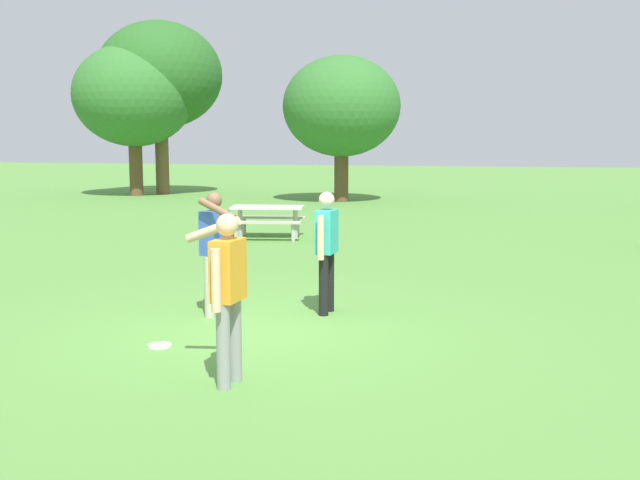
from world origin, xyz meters
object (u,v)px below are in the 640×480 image
person_bystander (216,244)px  frisbee (160,346)px  person_catcher (227,286)px  tree_broad_center (160,76)px  tree_tall_left (134,96)px  person_thrower (327,244)px  tree_far_right (342,107)px  picnic_table_near (268,215)px

person_bystander → frisbee: (-0.04, -1.57, -0.95)m
person_catcher → tree_broad_center: size_ratio=0.22×
tree_tall_left → tree_broad_center: (0.69, 1.05, 0.90)m
frisbee → tree_tall_left: size_ratio=0.04×
person_catcher → frisbee: size_ratio=6.16×
person_catcher → tree_broad_center: tree_broad_center is taller
tree_tall_left → tree_broad_center: 1.54m
person_thrower → tree_tall_left: 23.12m
person_thrower → tree_far_right: tree_far_right is taller
frisbee → tree_far_right: bearing=97.5°
person_bystander → person_thrower: bearing=19.9°
person_catcher → tree_broad_center: (-12.27, 22.89, 4.10)m
person_catcher → frisbee: (-1.24, 1.02, -0.95)m
tree_broad_center → tree_far_right: bearing=-12.2°
person_thrower → person_bystander: (-1.38, -0.50, 0.02)m
tree_broad_center → tree_far_right: 8.72m
tree_far_right → person_bystander: bearing=-81.8°
tree_tall_left → frisbee: bearing=-60.6°
tree_broad_center → tree_far_right: size_ratio=1.34×
person_bystander → tree_broad_center: bearing=118.6°
person_thrower → frisbee: bearing=-124.4°
person_catcher → tree_broad_center: 26.29m
frisbee → person_catcher: bearing=-39.3°
tree_far_right → picnic_table_near: bearing=-86.0°
tree_far_right → person_thrower: bearing=-77.3°
picnic_table_near → tree_far_right: tree_far_right is taller
person_bystander → tree_far_right: tree_far_right is taller
frisbee → tree_broad_center: size_ratio=0.04×
person_bystander → frisbee: bearing=-91.4°
tree_tall_left → tree_broad_center: tree_broad_center is taller
picnic_table_near → tree_far_right: (-0.76, 10.86, 3.01)m
person_thrower → tree_broad_center: (-12.44, 19.80, 4.12)m
person_bystander → tree_far_right: (-2.67, 18.49, 2.61)m
person_bystander → frisbee: person_bystander is taller
frisbee → tree_far_right: 20.54m
frisbee → tree_tall_left: (-11.72, 20.82, 4.15)m
person_thrower → person_catcher: (-0.17, -3.09, 0.02)m
person_bystander → picnic_table_near: size_ratio=0.84×
person_bystander → frisbee: 1.83m
person_catcher → frisbee: person_catcher is taller
picnic_table_near → person_bystander: bearing=-76.0°
frisbee → picnic_table_near: size_ratio=0.14×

